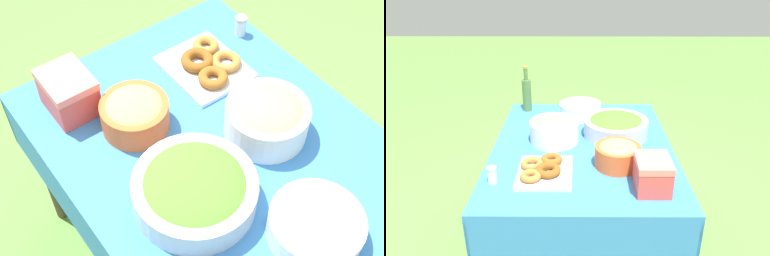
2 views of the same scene
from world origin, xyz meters
TOP-DOWN VIEW (x-y plane):
  - ground_plane at (0.00, 0.00)m, footprint 14.00×14.00m
  - picnic_table at (0.00, 0.00)m, footprint 1.21×0.92m
  - salad_bowl at (-0.12, 0.18)m, footprint 0.35×0.35m
  - pasta_bowl at (-0.05, -0.15)m, footprint 0.26×0.26m
  - donut_platter at (0.29, -0.18)m, footprint 0.29×0.25m
  - plate_stack at (-0.40, -0.01)m, footprint 0.26×0.26m
  - olive_oil_bottle at (-0.49, -0.35)m, footprint 0.06×0.06m
  - bread_bowl at (0.22, 0.16)m, footprint 0.21×0.21m
  - cooler_box at (0.41, 0.29)m, footprint 0.18×0.14m
  - salt_shaker at (0.37, -0.39)m, footprint 0.04×0.04m

SIDE VIEW (x-z plane):
  - ground_plane at x=0.00m, z-range 0.00..0.00m
  - picnic_table at x=0.00m, z-range 0.27..1.00m
  - donut_platter at x=0.29m, z-range 0.73..0.78m
  - salt_shaker at x=0.37m, z-range 0.73..0.81m
  - plate_stack at x=-0.40m, z-range 0.73..0.82m
  - salad_bowl at x=-0.12m, z-range 0.73..0.85m
  - bread_bowl at x=0.22m, z-range 0.74..0.86m
  - cooler_box at x=0.41m, z-range 0.73..0.87m
  - pasta_bowl at x=-0.05m, z-range 0.74..0.87m
  - olive_oil_bottle at x=-0.49m, z-range 0.70..0.99m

